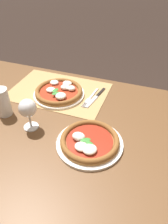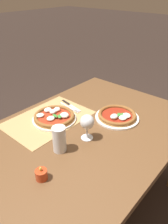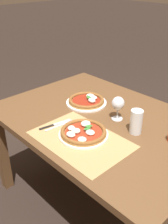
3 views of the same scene
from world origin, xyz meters
The scene contains 10 objects.
ground_plane centered at (0.00, 0.00, 0.00)m, with size 24.00×24.00×0.00m, color black.
dining_table centered at (0.00, 0.00, 0.65)m, with size 1.39×0.99×0.74m.
paper_placemat centered at (0.08, -0.27, 0.74)m, with size 0.55×0.37×0.00m, color #A88451.
pizza_near centered at (0.06, -0.23, 0.76)m, with size 0.29×0.29×0.05m.
pizza_far centered at (-0.22, 0.07, 0.76)m, with size 0.29×0.29×0.05m.
wine_glass centered at (0.07, 0.06, 0.85)m, with size 0.08×0.08×0.16m.
pint_glass centered at (0.24, 0.02, 0.81)m, with size 0.07×0.07×0.15m.
fork centered at (-0.11, -0.26, 0.75)m, with size 0.04×0.20×0.00m.
knife centered at (-0.14, -0.27, 0.75)m, with size 0.06×0.21×0.01m.
votive_candle centered at (0.44, 0.10, 0.76)m, with size 0.06×0.06×0.07m.
Camera 2 is at (0.84, 0.71, 1.52)m, focal length 35.00 mm.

